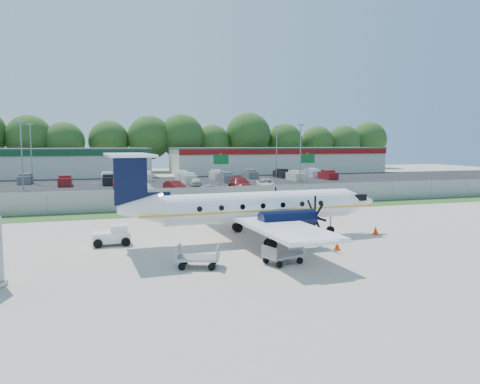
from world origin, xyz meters
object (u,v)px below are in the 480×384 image
object	(u,v)px
baggage_cart_far	(198,257)
aircraft	(254,207)
baggage_cart_near	(283,255)
pushback_tug	(113,235)

from	to	relation	value
baggage_cart_far	aircraft	bearing A→B (deg)	48.45
aircraft	baggage_cart_far	size ratio (longest dim) A/B	7.53
baggage_cart_near	baggage_cart_far	size ratio (longest dim) A/B	0.93
aircraft	baggage_cart_far	xyz separation A→B (m)	(-4.83, -5.45, -1.64)
baggage_cart_near	baggage_cart_far	world-z (taller)	baggage_cart_far
aircraft	baggage_cart_far	world-z (taller)	aircraft
baggage_cart_near	baggage_cart_far	distance (m)	4.35
pushback_tug	baggage_cart_far	xyz separation A→B (m)	(3.85, -6.69, -0.07)
aircraft	pushback_tug	bearing A→B (deg)	171.85
baggage_cart_far	baggage_cart_near	bearing A→B (deg)	-8.41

